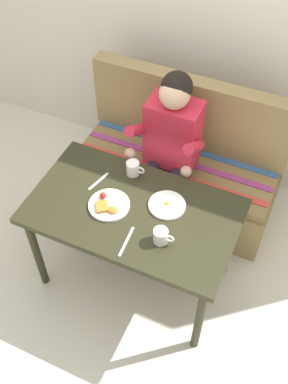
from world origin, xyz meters
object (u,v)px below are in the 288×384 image
(plate_breakfast, at_px, (108,205))
(knife, at_px, (126,242))
(couch, at_px, (178,169))
(fork, at_px, (99,181))
(plate_eggs, at_px, (167,205))
(table, at_px, (133,218))
(coffee_mug_second, at_px, (133,168))
(person, at_px, (169,142))
(coffee_mug, at_px, (161,236))

(plate_breakfast, bearing_deg, knife, -41.74)
(couch, distance_m, fork, 0.82)
(plate_eggs, xyz_separation_m, knife, (-0.10, -0.32, -0.01))
(table, distance_m, couch, 0.83)
(plate_eggs, distance_m, coffee_mug_second, 0.32)
(person, bearing_deg, coffee_mug, -71.03)
(plate_breakfast, relative_size, coffee_mug_second, 2.02)
(plate_eggs, xyz_separation_m, coffee_mug, (0.06, -0.24, 0.04))
(plate_eggs, xyz_separation_m, coffee_mug_second, (-0.28, 0.15, 0.04))
(plate_breakfast, distance_m, coffee_mug, 0.38)
(plate_eggs, relative_size, coffee_mug, 1.81)
(plate_eggs, relative_size, fork, 1.26)
(person, height_order, fork, person)
(plate_breakfast, xyz_separation_m, coffee_mug_second, (0.02, 0.29, 0.04))
(table, bearing_deg, fork, 159.25)
(coffee_mug, bearing_deg, couch, 104.24)
(couch, distance_m, coffee_mug_second, 0.69)
(couch, xyz_separation_m, knife, (0.06, -0.98, 0.40))
(couch, bearing_deg, plate_eggs, -75.91)
(person, xyz_separation_m, fork, (-0.26, -0.48, -0.01))
(knife, bearing_deg, plate_eggs, 68.27)
(person, xyz_separation_m, coffee_mug_second, (-0.10, -0.34, 0.04))
(table, relative_size, knife, 6.00)
(table, relative_size, couch, 0.83)
(coffee_mug_second, bearing_deg, table, -65.01)
(coffee_mug, xyz_separation_m, knife, (-0.17, -0.08, -0.04))
(couch, height_order, person, person)
(knife, bearing_deg, person, 92.28)
(table, distance_m, plate_eggs, 0.21)
(person, xyz_separation_m, plate_eggs, (0.19, -0.49, -0.00))
(person, bearing_deg, fork, -118.01)
(person, height_order, coffee_mug_second, person)
(couch, relative_size, knife, 7.20)
(table, height_order, person, person)
(coffee_mug_second, xyz_separation_m, knife, (0.18, -0.47, -0.05))
(couch, relative_size, person, 1.19)
(couch, xyz_separation_m, plate_eggs, (0.17, -0.66, 0.41))
(coffee_mug, bearing_deg, plate_breakfast, 165.18)
(person, distance_m, fork, 0.55)
(person, bearing_deg, knife, -84.09)
(table, height_order, plate_eggs, plate_eggs)
(couch, height_order, coffee_mug_second, couch)
(table, xyz_separation_m, plate_eggs, (0.17, 0.10, 0.09))
(plate_eggs, bearing_deg, plate_breakfast, -155.23)
(coffee_mug_second, bearing_deg, coffee_mug, -48.28)
(coffee_mug, xyz_separation_m, coffee_mug_second, (-0.35, 0.39, 0.00))
(person, relative_size, plate_eggs, 5.67)
(table, height_order, couch, couch)
(table, xyz_separation_m, plate_breakfast, (-0.14, -0.04, 0.09))
(table, bearing_deg, couch, 90.00)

